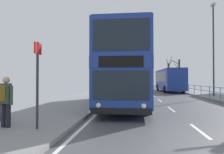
{
  "coord_description": "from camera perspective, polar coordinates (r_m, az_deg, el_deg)",
  "views": [
    {
      "loc": [
        -2.18,
        -4.24,
        1.67
      ],
      "look_at": [
        -3.41,
        7.43,
        1.85
      ],
      "focal_mm": 31.83,
      "sensor_mm": 36.0,
      "label": 1
    }
  ],
  "objects": [
    {
      "name": "bare_tree_far_02",
      "position": [
        43.76,
        15.93,
        0.78
      ],
      "size": [
        2.04,
        2.16,
        6.4
      ],
      "color": "#423328",
      "rests_on": "ground"
    },
    {
      "name": "street_lamp_far_side",
      "position": [
        21.34,
        27.12,
        8.63
      ],
      "size": [
        0.28,
        0.6,
        8.8
      ],
      "color": "#38383D",
      "rests_on": "ground"
    },
    {
      "name": "pedestrian_with_backpack",
      "position": [
        7.32,
        -28.37,
        -5.33
      ],
      "size": [
        0.55,
        0.58,
        1.64
      ],
      "color": "black",
      "rests_on": "ground"
    },
    {
      "name": "bare_tree_far_00",
      "position": [
        37.89,
        18.71,
        1.05
      ],
      "size": [
        1.47,
        2.76,
        5.28
      ],
      "color": "#423328",
      "rests_on": "ground"
    },
    {
      "name": "pedestrian_railing_far_kerb",
      "position": [
        19.26,
        26.2,
        -3.34
      ],
      "size": [
        0.05,
        30.18,
        0.99
      ],
      "color": "#386BA8",
      "rests_on": "ground"
    },
    {
      "name": "double_decker_bus_main",
      "position": [
        12.82,
        3.93,
        1.87
      ],
      "size": [
        2.74,
        10.24,
        4.36
      ],
      "color": "navy",
      "rests_on": "ground"
    },
    {
      "name": "bus_stop_sign_near",
      "position": [
        6.71,
        -20.62,
        0.43
      ],
      "size": [
        0.08,
        0.44,
        2.74
      ],
      "color": "#2D2D33",
      "rests_on": "ground"
    },
    {
      "name": "background_bus_far_lane",
      "position": [
        29.81,
        16.09,
        -0.73
      ],
      "size": [
        2.83,
        9.88,
        3.18
      ],
      "color": "navy",
      "rests_on": "ground"
    }
  ]
}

